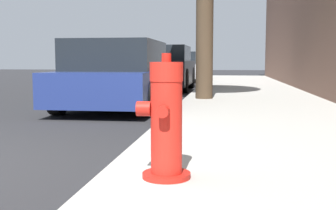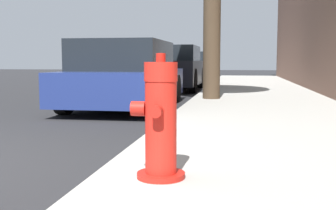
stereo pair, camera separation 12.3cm
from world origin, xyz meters
TOP-DOWN VIEW (x-y plane):
  - sidewalk_slab at (3.18, 0.00)m, footprint 2.88×40.00m
  - fire_hydrant at (2.22, -0.24)m, footprint 0.36×0.37m
  - parked_car_near at (0.53, 5.00)m, footprint 1.75×3.90m
  - parked_car_mid at (0.59, 10.20)m, footprint 1.83×3.81m
  - parked_car_far at (0.46, 16.34)m, footprint 1.81×4.32m

SIDE VIEW (x-z plane):
  - sidewalk_slab at x=3.18m, z-range 0.00..0.14m
  - fire_hydrant at x=2.22m, z-range 0.10..0.93m
  - parked_car_near at x=0.53m, z-range -0.03..1.28m
  - parked_car_far at x=0.46m, z-range -0.02..1.30m
  - parked_car_mid at x=0.59m, z-range -0.01..1.38m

